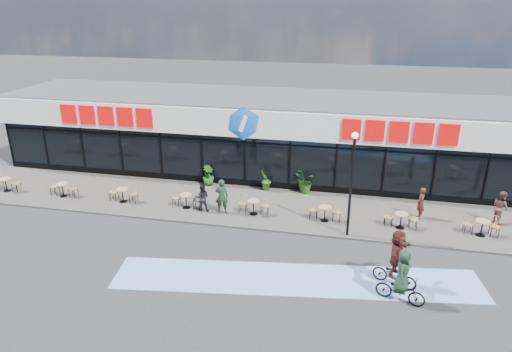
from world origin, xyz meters
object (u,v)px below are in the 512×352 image
at_px(bistro_set_0, 7,183).
at_px(pedestrian_a, 421,203).
at_px(patron_left, 222,196).
at_px(pedestrian_b, 501,207).
at_px(cyclist_a, 401,283).
at_px(patron_right, 202,198).
at_px(potted_plant_left, 208,175).
at_px(cyclist_b, 396,261).
at_px(potted_plant_mid, 266,180).
at_px(lamp_post, 352,175).
at_px(potted_plant_right, 304,182).

xyz_separation_m(bistro_set_0, pedestrian_a, (21.85, 1.14, 0.33)).
bearing_deg(patron_left, pedestrian_a, 178.23).
height_order(pedestrian_b, cyclist_a, cyclist_a).
bearing_deg(pedestrian_a, pedestrian_b, 89.59).
relative_size(bistro_set_0, patron_right, 1.08).
height_order(potted_plant_left, cyclist_b, cyclist_b).
distance_m(cyclist_a, cyclist_b, 1.03).
height_order(potted_plant_mid, pedestrian_a, pedestrian_a).
distance_m(bistro_set_0, potted_plant_left, 11.05).
xyz_separation_m(lamp_post, bistro_set_0, (-18.50, 1.27, -2.41)).
distance_m(patron_left, cyclist_a, 9.74).
bearing_deg(lamp_post, pedestrian_a, 35.63).
height_order(lamp_post, patron_right, lamp_post).
relative_size(patron_left, pedestrian_a, 1.11).
relative_size(potted_plant_left, potted_plant_mid, 0.96).
bearing_deg(cyclist_b, pedestrian_a, 75.10).
bearing_deg(potted_plant_left, cyclist_a, -41.60).
height_order(patron_left, pedestrian_b, patron_left).
relative_size(potted_plant_right, cyclist_a, 0.60).
bearing_deg(potted_plant_right, cyclist_a, -63.46).
relative_size(lamp_post, potted_plant_left, 4.18).
xyz_separation_m(patron_right, pedestrian_b, (14.11, 1.66, 0.09)).
bearing_deg(pedestrian_b, bistro_set_0, 72.23).
bearing_deg(potted_plant_mid, potted_plant_right, 5.29).
height_order(patron_left, cyclist_a, cyclist_a).
bearing_deg(cyclist_a, patron_left, 146.03).
xyz_separation_m(cyclist_a, cyclist_b, (-0.13, 0.99, 0.28)).
distance_m(lamp_post, pedestrian_a, 4.62).
xyz_separation_m(potted_plant_right, cyclist_a, (4.39, -8.79, 0.06)).
bearing_deg(lamp_post, potted_plant_left, 151.20).
relative_size(patron_right, pedestrian_b, 0.89).
bearing_deg(pedestrian_a, cyclist_b, -20.06).
relative_size(patron_right, cyclist_a, 0.69).
distance_m(bistro_set_0, patron_right, 11.36).
bearing_deg(pedestrian_a, potted_plant_left, -104.93).
bearing_deg(potted_plant_left, lamp_post, -28.80).
height_order(bistro_set_0, pedestrian_a, pedestrian_a).
bearing_deg(pedestrian_b, potted_plant_right, 58.74).
relative_size(potted_plant_mid, potted_plant_right, 0.97).
height_order(potted_plant_left, potted_plant_mid, potted_plant_mid).
bearing_deg(patron_left, patron_right, -8.97).
xyz_separation_m(lamp_post, cyclist_b, (1.81, -3.40, -1.92)).
bearing_deg(pedestrian_b, patron_left, 76.16).
distance_m(bistro_set_0, potted_plant_right, 16.35).
bearing_deg(bistro_set_0, patron_left, -0.96).
height_order(pedestrian_a, cyclist_a, cyclist_a).
height_order(lamp_post, cyclist_a, lamp_post).
xyz_separation_m(bistro_set_0, potted_plant_left, (10.61, 3.07, 0.12)).
distance_m(bistro_set_0, potted_plant_mid, 14.26).
distance_m(lamp_post, pedestrian_b, 7.75).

